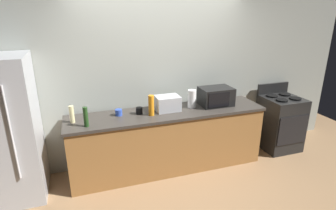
% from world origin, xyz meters
% --- Properties ---
extents(ground_plane, '(8.00, 8.00, 0.00)m').
position_xyz_m(ground_plane, '(0.00, 0.00, 0.00)').
color(ground_plane, '#93704C').
extents(back_wall, '(6.40, 0.10, 2.70)m').
position_xyz_m(back_wall, '(0.00, 0.81, 1.35)').
color(back_wall, '#9EA399').
rests_on(back_wall, ground_plane).
extents(counter_run, '(2.84, 0.64, 0.90)m').
position_xyz_m(counter_run, '(0.00, 0.40, 0.45)').
color(counter_run, '#9E6B38').
rests_on(counter_run, ground_plane).
extents(refrigerator, '(0.72, 0.73, 1.80)m').
position_xyz_m(refrigerator, '(-2.05, 0.40, 0.90)').
color(refrigerator, '#B7BABF').
rests_on(refrigerator, ground_plane).
extents(stove_range, '(0.60, 0.61, 1.08)m').
position_xyz_m(stove_range, '(2.00, 0.40, 0.46)').
color(stove_range, black).
rests_on(stove_range, ground_plane).
extents(microwave, '(0.48, 0.35, 0.27)m').
position_xyz_m(microwave, '(0.78, 0.45, 1.04)').
color(microwave, black).
rests_on(microwave, counter_run).
extents(toaster_oven, '(0.34, 0.26, 0.21)m').
position_xyz_m(toaster_oven, '(0.01, 0.46, 1.01)').
color(toaster_oven, '#B7BABF').
rests_on(toaster_oven, counter_run).
extents(paper_towel_roll, '(0.12, 0.12, 0.27)m').
position_xyz_m(paper_towel_roll, '(0.38, 0.45, 1.04)').
color(paper_towel_roll, white).
rests_on(paper_towel_roll, counter_run).
extents(bottle_hand_soap, '(0.06, 0.06, 0.23)m').
position_xyz_m(bottle_hand_soap, '(-1.29, 0.42, 1.01)').
color(bottle_hand_soap, beige).
rests_on(bottle_hand_soap, counter_run).
extents(bottle_wine, '(0.06, 0.06, 0.25)m').
position_xyz_m(bottle_wine, '(-1.12, 0.23, 1.03)').
color(bottle_wine, '#1E3F19').
rests_on(bottle_wine, counter_run).
extents(bottle_dish_soap, '(0.08, 0.08, 0.28)m').
position_xyz_m(bottle_dish_soap, '(-0.26, 0.34, 1.04)').
color(bottle_dish_soap, orange).
rests_on(bottle_dish_soap, counter_run).
extents(mug_black, '(0.09, 0.09, 0.09)m').
position_xyz_m(mug_black, '(-0.40, 0.45, 0.95)').
color(mug_black, black).
rests_on(mug_black, counter_run).
extents(mug_blue, '(0.10, 0.10, 0.09)m').
position_xyz_m(mug_blue, '(-0.69, 0.48, 0.94)').
color(mug_blue, '#2D4CB2').
rests_on(mug_blue, counter_run).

